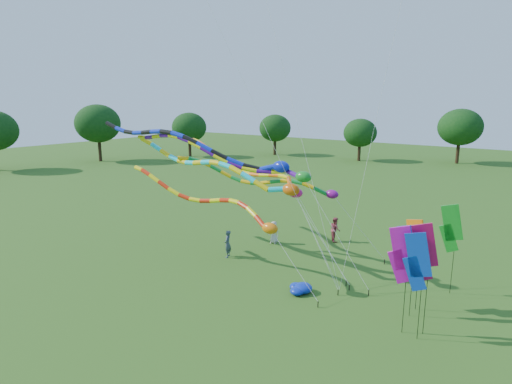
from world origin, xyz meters
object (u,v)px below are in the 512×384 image
Objects in this scene: tube_kite_red at (216,203)px; person_c at (335,229)px; tube_kite_orange at (246,168)px; person_a at (274,232)px; blue_nylon_heap at (298,289)px; person_b at (228,244)px.

tube_kite_red is 7.90× the size of person_c.
tube_kite_orange is at bearing 105.32° from tube_kite_red.
blue_nylon_heap is at bearing -53.55° from person_a.
tube_kite_orange is 4.87m from person_b.
person_a is 0.90× the size of person_b.
person_b reaches higher than person_a.
tube_kite_red is 0.90× the size of tube_kite_orange.
blue_nylon_heap is at bearing 6.75° from tube_kite_red.
person_b is (-6.09, 1.72, 0.65)m from blue_nylon_heap.
blue_nylon_heap is (5.28, 0.20, -3.73)m from tube_kite_red.
person_b is 1.01× the size of person_c.
person_b is (-0.12, -1.73, -4.56)m from tube_kite_orange.
blue_nylon_heap is at bearing 47.72° from person_b.
tube_kite_red is 8.73× the size of person_a.
blue_nylon_heap is 0.68× the size of person_b.
blue_nylon_heap is 7.69m from person_a.
tube_kite_orange is 8.80× the size of person_c.
person_c is (3.17, 2.85, 0.08)m from person_a.
person_a is at bearing 94.39° from tube_kite_red.
tube_kite_red reaches higher than person_a.
tube_kite_orange is at bearing -115.34° from person_a.
person_c is at bearing 103.91° from blue_nylon_heap.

